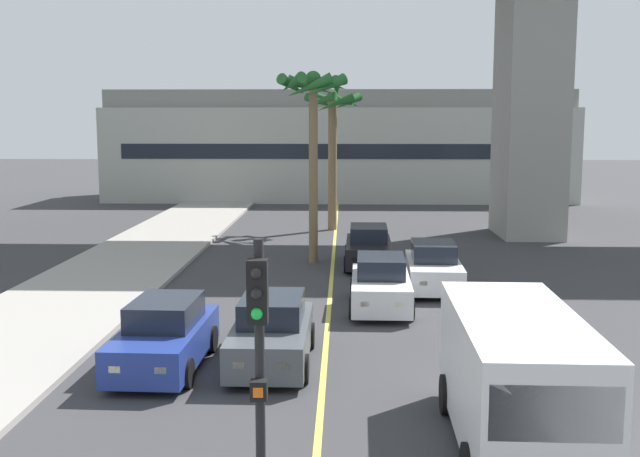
{
  "coord_description": "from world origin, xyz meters",
  "views": [
    {
      "loc": [
        0.45,
        0.14,
        5.57
      ],
      "look_at": [
        0.0,
        14.0,
        3.6
      ],
      "focal_mm": 42.77,
      "sensor_mm": 36.0,
      "label": 1
    }
  ],
  "objects_px": {
    "car_queue_second": "(369,248)",
    "palm_tree_near_median": "(333,121)",
    "car_queue_third": "(433,268)",
    "car_queue_fifth": "(165,337)",
    "traffic_light_median_near": "(259,363)",
    "delivery_van": "(516,377)",
    "palm_tree_mid_median": "(313,107)",
    "car_queue_front": "(381,285)",
    "car_queue_fourth": "(272,333)"
  },
  "relations": [
    {
      "from": "car_queue_fourth",
      "to": "delivery_van",
      "type": "height_order",
      "value": "delivery_van"
    },
    {
      "from": "car_queue_front",
      "to": "car_queue_fourth",
      "type": "distance_m",
      "value": 5.98
    },
    {
      "from": "car_queue_third",
      "to": "traffic_light_median_near",
      "type": "distance_m",
      "value": 16.88
    },
    {
      "from": "car_queue_second",
      "to": "car_queue_third",
      "type": "relative_size",
      "value": 0.99
    },
    {
      "from": "car_queue_fourth",
      "to": "palm_tree_near_median",
      "type": "height_order",
      "value": "palm_tree_near_median"
    },
    {
      "from": "car_queue_second",
      "to": "delivery_van",
      "type": "bearing_deg",
      "value": -83.16
    },
    {
      "from": "traffic_light_median_near",
      "to": "palm_tree_mid_median",
      "type": "relative_size",
      "value": 0.56
    },
    {
      "from": "traffic_light_median_near",
      "to": "palm_tree_near_median",
      "type": "distance_m",
      "value": 30.25
    },
    {
      "from": "car_queue_second",
      "to": "palm_tree_near_median",
      "type": "relative_size",
      "value": 0.59
    },
    {
      "from": "palm_tree_mid_median",
      "to": "car_queue_fourth",
      "type": "bearing_deg",
      "value": -92.06
    },
    {
      "from": "delivery_van",
      "to": "traffic_light_median_near",
      "type": "xyz_separation_m",
      "value": [
        -3.91,
        -3.75,
        1.43
      ]
    },
    {
      "from": "car_queue_fourth",
      "to": "car_queue_fifth",
      "type": "relative_size",
      "value": 0.99
    },
    {
      "from": "car_queue_front",
      "to": "car_queue_fourth",
      "type": "xyz_separation_m",
      "value": [
        -2.75,
        -5.31,
        0.0
      ]
    },
    {
      "from": "palm_tree_mid_median",
      "to": "car_queue_second",
      "type": "bearing_deg",
      "value": -16.31
    },
    {
      "from": "car_queue_second",
      "to": "palm_tree_mid_median",
      "type": "bearing_deg",
      "value": 163.69
    },
    {
      "from": "car_queue_second",
      "to": "car_queue_third",
      "type": "distance_m",
      "value": 4.41
    },
    {
      "from": "car_queue_front",
      "to": "delivery_van",
      "type": "height_order",
      "value": "delivery_van"
    },
    {
      "from": "car_queue_second",
      "to": "car_queue_fifth",
      "type": "relative_size",
      "value": 1.0
    },
    {
      "from": "car_queue_third",
      "to": "car_queue_second",
      "type": "bearing_deg",
      "value": 117.49
    },
    {
      "from": "car_queue_third",
      "to": "car_queue_fifth",
      "type": "distance_m",
      "value": 10.93
    },
    {
      "from": "car_queue_front",
      "to": "traffic_light_median_near",
      "type": "relative_size",
      "value": 0.99
    },
    {
      "from": "car_queue_front",
      "to": "car_queue_third",
      "type": "bearing_deg",
      "value": 55.26
    },
    {
      "from": "delivery_van",
      "to": "palm_tree_mid_median",
      "type": "relative_size",
      "value": 0.71
    },
    {
      "from": "palm_tree_near_median",
      "to": "delivery_van",
      "type": "bearing_deg",
      "value": -82.48
    },
    {
      "from": "palm_tree_near_median",
      "to": "palm_tree_mid_median",
      "type": "relative_size",
      "value": 0.95
    },
    {
      "from": "car_queue_fifth",
      "to": "palm_tree_mid_median",
      "type": "distance_m",
      "value": 14.26
    },
    {
      "from": "car_queue_second",
      "to": "palm_tree_near_median",
      "type": "height_order",
      "value": "palm_tree_near_median"
    },
    {
      "from": "car_queue_fifth",
      "to": "palm_tree_mid_median",
      "type": "bearing_deg",
      "value": 77.52
    },
    {
      "from": "palm_tree_near_median",
      "to": "palm_tree_mid_median",
      "type": "xyz_separation_m",
      "value": [
        -0.63,
        -9.3,
        0.51
      ]
    },
    {
      "from": "car_queue_front",
      "to": "car_queue_fifth",
      "type": "distance_m",
      "value": 7.66
    },
    {
      "from": "car_queue_front",
      "to": "car_queue_fourth",
      "type": "relative_size",
      "value": 1.01
    },
    {
      "from": "car_queue_third",
      "to": "palm_tree_near_median",
      "type": "xyz_separation_m",
      "value": [
        -3.54,
        13.84,
        4.85
      ]
    },
    {
      "from": "car_queue_fifth",
      "to": "traffic_light_median_near",
      "type": "distance_m",
      "value": 8.71
    },
    {
      "from": "car_queue_second",
      "to": "palm_tree_near_median",
      "type": "distance_m",
      "value": 11.15
    },
    {
      "from": "car_queue_fourth",
      "to": "palm_tree_mid_median",
      "type": "height_order",
      "value": "palm_tree_mid_median"
    },
    {
      "from": "car_queue_fourth",
      "to": "traffic_light_median_near",
      "type": "height_order",
      "value": "traffic_light_median_near"
    },
    {
      "from": "car_queue_second",
      "to": "car_queue_fourth",
      "type": "relative_size",
      "value": 1.0
    },
    {
      "from": "traffic_light_median_near",
      "to": "palm_tree_mid_median",
      "type": "height_order",
      "value": "palm_tree_mid_median"
    },
    {
      "from": "traffic_light_median_near",
      "to": "palm_tree_mid_median",
      "type": "bearing_deg",
      "value": 90.55
    },
    {
      "from": "car_queue_fourth",
      "to": "traffic_light_median_near",
      "type": "xyz_separation_m",
      "value": [
        0.65,
        -8.26,
        1.99
      ]
    },
    {
      "from": "car_queue_second",
      "to": "traffic_light_median_near",
      "type": "distance_m",
      "value": 20.38
    },
    {
      "from": "car_queue_fourth",
      "to": "palm_tree_mid_median",
      "type": "relative_size",
      "value": 0.55
    },
    {
      "from": "car_queue_front",
      "to": "car_queue_third",
      "type": "xyz_separation_m",
      "value": [
        1.88,
        2.71,
        0.0
      ]
    },
    {
      "from": "palm_tree_near_median",
      "to": "palm_tree_mid_median",
      "type": "bearing_deg",
      "value": -93.89
    },
    {
      "from": "car_queue_fifth",
      "to": "palm_tree_mid_median",
      "type": "height_order",
      "value": "palm_tree_mid_median"
    },
    {
      "from": "car_queue_second",
      "to": "palm_tree_near_median",
      "type": "bearing_deg",
      "value": 98.65
    },
    {
      "from": "car_queue_fifth",
      "to": "traffic_light_median_near",
      "type": "height_order",
      "value": "traffic_light_median_near"
    },
    {
      "from": "car_queue_front",
      "to": "delivery_van",
      "type": "relative_size",
      "value": 0.78
    },
    {
      "from": "delivery_van",
      "to": "palm_tree_mid_median",
      "type": "bearing_deg",
      "value": 103.55
    },
    {
      "from": "traffic_light_median_near",
      "to": "delivery_van",
      "type": "bearing_deg",
      "value": 43.77
    }
  ]
}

